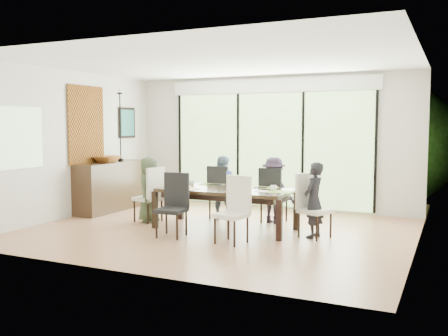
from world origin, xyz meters
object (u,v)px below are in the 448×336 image
at_px(table_top, 225,190).
at_px(chair_right_end, 315,206).
at_px(chair_near_left, 171,205).
at_px(person_right_end, 314,200).
at_px(chair_left_end, 148,194).
at_px(chair_near_right, 231,210).
at_px(cup_c, 273,188).
at_px(chair_far_left, 222,192).
at_px(sideboard, 111,186).
at_px(cup_b, 231,187).
at_px(laptop, 177,186).
at_px(cup_a, 192,183).
at_px(person_far_right, 274,190).
at_px(person_far_left, 222,187).
at_px(bowl, 107,159).
at_px(vase, 229,185).
at_px(person_left_end, 149,189).
at_px(chair_far_right, 274,195).

distance_m(table_top, chair_right_end, 1.51).
bearing_deg(chair_near_left, person_right_end, 18.35).
distance_m(table_top, chair_left_end, 1.51).
xyz_separation_m(chair_near_right, person_right_end, (0.98, 0.87, 0.08)).
xyz_separation_m(person_right_end, cup_c, (-0.68, 0.10, 0.14)).
bearing_deg(chair_far_left, sideboard, 5.25).
bearing_deg(cup_b, laptop, 180.00).
bearing_deg(cup_a, cup_c, -1.91).
xyz_separation_m(chair_near_right, person_far_right, (0.05, 1.70, 0.08)).
distance_m(chair_near_right, person_far_left, 1.95).
relative_size(table_top, person_far_right, 1.86).
bearing_deg(chair_right_end, cup_c, 105.70).
relative_size(chair_near_right, sideboard, 0.57).
height_order(chair_near_left, person_right_end, person_right_end).
bearing_deg(table_top, laptop, -173.29).
distance_m(person_far_left, bowl, 2.42).
xyz_separation_m(chair_left_end, person_far_right, (2.05, 0.83, 0.08)).
height_order(table_top, vase, vase).
xyz_separation_m(person_left_end, person_right_end, (2.96, 0.00, 0.00)).
relative_size(person_right_end, bowl, 2.24).
relative_size(chair_right_end, chair_far_left, 1.00).
relative_size(table_top, cup_a, 19.35).
height_order(table_top, chair_left_end, chair_left_end).
relative_size(chair_far_left, cup_a, 8.87).
bearing_deg(chair_far_left, cup_b, 122.56).
bearing_deg(bowl, person_right_end, -7.24).
height_order(person_far_right, cup_c, person_far_right).
distance_m(sideboard, bowl, 0.56).
height_order(chair_near_right, cup_c, chair_near_right).
bearing_deg(cup_b, vase, 123.69).
xyz_separation_m(chair_left_end, cup_b, (1.65, -0.10, 0.22)).
bearing_deg(table_top, chair_left_end, 180.00).
bearing_deg(laptop, chair_right_end, -38.89).
bearing_deg(cup_a, chair_right_end, -3.90).
xyz_separation_m(vase, laptop, (-0.90, -0.15, -0.04)).
bearing_deg(person_right_end, chair_far_right, -123.14).
distance_m(chair_right_end, cup_c, 0.74).
height_order(laptop, cup_b, cup_b).
bearing_deg(person_right_end, laptop, -78.25).
xyz_separation_m(chair_far_right, cup_a, (-1.25, -0.70, 0.22)).
xyz_separation_m(chair_near_right, bowl, (-3.31, 1.41, 0.54)).
height_order(chair_right_end, vase, chair_right_end).
distance_m(chair_near_left, person_right_end, 2.16).
bearing_deg(chair_near_right, cup_a, 149.94).
relative_size(cup_a, sideboard, 0.06).
bearing_deg(table_top, person_left_end, 180.00).
distance_m(person_right_end, bowl, 4.35).
bearing_deg(bowl, person_left_end, -22.30).
bearing_deg(chair_near_right, chair_far_left, 129.22).
bearing_deg(person_far_left, chair_near_right, 108.35).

